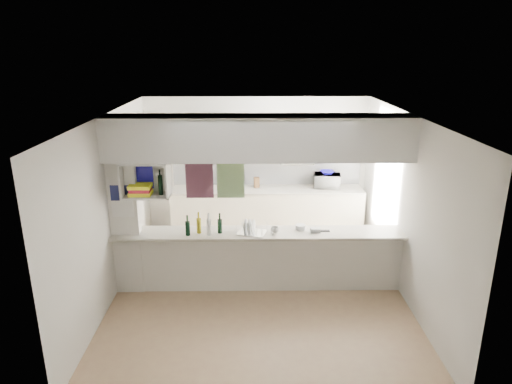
{
  "coord_description": "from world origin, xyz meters",
  "views": [
    {
      "loc": [
        -0.11,
        -6.1,
        3.48
      ],
      "look_at": [
        -0.03,
        0.5,
        1.37
      ],
      "focal_mm": 32.0,
      "sensor_mm": 36.0,
      "label": 1
    }
  ],
  "objects_px": {
    "bowl": "(327,172)",
    "dish_rack": "(252,228)",
    "microwave": "(327,181)",
    "wine_bottles": "(204,226)"
  },
  "relations": [
    {
      "from": "microwave",
      "to": "bowl",
      "type": "relative_size",
      "value": 1.87
    },
    {
      "from": "microwave",
      "to": "wine_bottles",
      "type": "xyz_separation_m",
      "value": [
        -2.12,
        -2.22,
        -0.02
      ]
    },
    {
      "from": "bowl",
      "to": "dish_rack",
      "type": "height_order",
      "value": "bowl"
    },
    {
      "from": "microwave",
      "to": "dish_rack",
      "type": "relative_size",
      "value": 1.05
    },
    {
      "from": "bowl",
      "to": "wine_bottles",
      "type": "distance_m",
      "value": 3.06
    },
    {
      "from": "microwave",
      "to": "wine_bottles",
      "type": "relative_size",
      "value": 0.94
    },
    {
      "from": "dish_rack",
      "to": "wine_bottles",
      "type": "bearing_deg",
      "value": -161.07
    },
    {
      "from": "microwave",
      "to": "wine_bottles",
      "type": "height_order",
      "value": "wine_bottles"
    },
    {
      "from": "bowl",
      "to": "dish_rack",
      "type": "relative_size",
      "value": 0.56
    },
    {
      "from": "dish_rack",
      "to": "microwave",
      "type": "bearing_deg",
      "value": 72.87
    }
  ]
}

